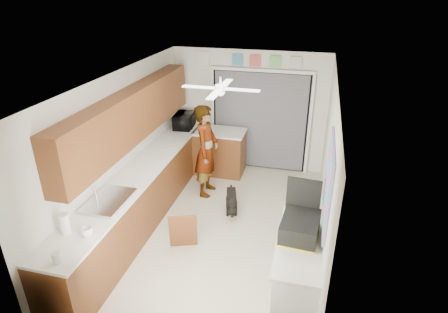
# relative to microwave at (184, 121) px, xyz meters

# --- Properties ---
(floor) EXTENTS (5.00, 5.00, 0.00)m
(floor) POSITION_rel_microwave_xyz_m (1.26, -2.01, -1.09)
(floor) COLOR beige
(floor) RESTS_ON ground
(ceiling) EXTENTS (5.00, 5.00, 0.00)m
(ceiling) POSITION_rel_microwave_xyz_m (1.26, -2.01, 1.41)
(ceiling) COLOR white
(ceiling) RESTS_ON ground
(wall_back) EXTENTS (3.20, 0.00, 3.20)m
(wall_back) POSITION_rel_microwave_xyz_m (1.26, 0.49, 0.16)
(wall_back) COLOR silver
(wall_back) RESTS_ON ground
(wall_front) EXTENTS (3.20, 0.00, 3.20)m
(wall_front) POSITION_rel_microwave_xyz_m (1.26, -4.51, 0.16)
(wall_front) COLOR silver
(wall_front) RESTS_ON ground
(wall_left) EXTENTS (0.00, 5.00, 5.00)m
(wall_left) POSITION_rel_microwave_xyz_m (-0.34, -2.01, 0.16)
(wall_left) COLOR silver
(wall_left) RESTS_ON ground
(wall_right) EXTENTS (0.00, 5.00, 5.00)m
(wall_right) POSITION_rel_microwave_xyz_m (2.86, -2.01, 0.16)
(wall_right) COLOR silver
(wall_right) RESTS_ON ground
(left_base_cabinets) EXTENTS (0.60, 4.80, 0.90)m
(left_base_cabinets) POSITION_rel_microwave_xyz_m (-0.04, -2.01, -0.64)
(left_base_cabinets) COLOR brown
(left_base_cabinets) RESTS_ON floor
(left_countertop) EXTENTS (0.62, 4.80, 0.04)m
(left_countertop) POSITION_rel_microwave_xyz_m (-0.03, -2.01, -0.17)
(left_countertop) COLOR white
(left_countertop) RESTS_ON left_base_cabinets
(upper_cabinets) EXTENTS (0.32, 4.00, 0.80)m
(upper_cabinets) POSITION_rel_microwave_xyz_m (-0.18, -1.81, 0.71)
(upper_cabinets) COLOR brown
(upper_cabinets) RESTS_ON wall_left
(sink_basin) EXTENTS (0.50, 0.76, 0.06)m
(sink_basin) POSITION_rel_microwave_xyz_m (-0.03, -3.01, -0.14)
(sink_basin) COLOR silver
(sink_basin) RESTS_ON left_countertop
(faucet) EXTENTS (0.03, 0.03, 0.22)m
(faucet) POSITION_rel_microwave_xyz_m (-0.22, -3.01, -0.04)
(faucet) COLOR silver
(faucet) RESTS_ON left_countertop
(peninsula_base) EXTENTS (1.00, 0.60, 0.90)m
(peninsula_base) POSITION_rel_microwave_xyz_m (0.76, -0.01, -0.64)
(peninsula_base) COLOR brown
(peninsula_base) RESTS_ON floor
(peninsula_top) EXTENTS (1.04, 0.64, 0.04)m
(peninsula_top) POSITION_rel_microwave_xyz_m (0.76, -0.01, -0.17)
(peninsula_top) COLOR white
(peninsula_top) RESTS_ON peninsula_base
(back_opening_recess) EXTENTS (2.00, 0.06, 2.10)m
(back_opening_recess) POSITION_rel_microwave_xyz_m (1.51, 0.46, -0.04)
(back_opening_recess) COLOR black
(back_opening_recess) RESTS_ON wall_back
(curtain_panel) EXTENTS (1.90, 0.03, 2.05)m
(curtain_panel) POSITION_rel_microwave_xyz_m (1.51, 0.42, -0.04)
(curtain_panel) COLOR slate
(curtain_panel) RESTS_ON wall_back
(door_trim_left) EXTENTS (0.06, 0.04, 2.10)m
(door_trim_left) POSITION_rel_microwave_xyz_m (0.49, 0.43, -0.04)
(door_trim_left) COLOR white
(door_trim_left) RESTS_ON wall_back
(door_trim_right) EXTENTS (0.06, 0.04, 2.10)m
(door_trim_right) POSITION_rel_microwave_xyz_m (2.53, 0.43, -0.04)
(door_trim_right) COLOR white
(door_trim_right) RESTS_ON wall_back
(door_trim_head) EXTENTS (2.10, 0.04, 0.06)m
(door_trim_head) POSITION_rel_microwave_xyz_m (1.51, 0.43, 1.03)
(door_trim_head) COLOR white
(door_trim_head) RESTS_ON wall_back
(header_frame_1) EXTENTS (0.22, 0.02, 0.22)m
(header_frame_1) POSITION_rel_microwave_xyz_m (1.01, 0.46, 1.21)
(header_frame_1) COLOR #4589B8
(header_frame_1) RESTS_ON wall_back
(header_frame_2) EXTENTS (0.22, 0.02, 0.22)m
(header_frame_2) POSITION_rel_microwave_xyz_m (1.36, 0.46, 1.21)
(header_frame_2) COLOR #D04E4E
(header_frame_2) RESTS_ON wall_back
(header_frame_3) EXTENTS (0.22, 0.02, 0.22)m
(header_frame_3) POSITION_rel_microwave_xyz_m (1.76, 0.46, 1.21)
(header_frame_3) COLOR #71C470
(header_frame_3) RESTS_ON wall_back
(header_frame_4) EXTENTS (0.22, 0.02, 0.22)m
(header_frame_4) POSITION_rel_microwave_xyz_m (2.16, 0.46, 1.21)
(header_frame_4) COLOR beige
(header_frame_4) RESTS_ON wall_back
(route66_sign) EXTENTS (0.22, 0.02, 0.26)m
(route66_sign) POSITION_rel_microwave_xyz_m (0.31, 0.46, 1.21)
(route66_sign) COLOR silver
(route66_sign) RESTS_ON wall_back
(right_counter_base) EXTENTS (0.50, 1.40, 0.90)m
(right_counter_base) POSITION_rel_microwave_xyz_m (2.61, -3.21, -0.64)
(right_counter_base) COLOR white
(right_counter_base) RESTS_ON floor
(right_counter_top) EXTENTS (0.54, 1.44, 0.04)m
(right_counter_top) POSITION_rel_microwave_xyz_m (2.60, -3.21, -0.17)
(right_counter_top) COLOR white
(right_counter_top) RESTS_ON right_counter_base
(abstract_painting) EXTENTS (0.03, 1.15, 0.95)m
(abstract_painting) POSITION_rel_microwave_xyz_m (2.84, -3.01, 0.56)
(abstract_painting) COLOR #E353A2
(abstract_painting) RESTS_ON wall_right
(ceiling_fan) EXTENTS (1.14, 1.14, 0.24)m
(ceiling_fan) POSITION_rel_microwave_xyz_m (1.26, -1.81, 1.23)
(ceiling_fan) COLOR white
(ceiling_fan) RESTS_ON ceiling
(microwave) EXTENTS (0.42, 0.58, 0.30)m
(microwave) POSITION_rel_microwave_xyz_m (0.00, 0.00, 0.00)
(microwave) COLOR black
(microwave) RESTS_ON left_countertop
(cup) EXTENTS (0.17, 0.17, 0.11)m
(cup) POSITION_rel_microwave_xyz_m (0.10, -3.75, -0.10)
(cup) COLOR white
(cup) RESTS_ON left_countertop
(jar_b) EXTENTS (0.12, 0.12, 0.14)m
(jar_b) POSITION_rel_microwave_xyz_m (0.06, -4.26, -0.08)
(jar_b) COLOR silver
(jar_b) RESTS_ON left_countertop
(paper_towel_roll) EXTENTS (0.14, 0.14, 0.26)m
(paper_towel_roll) POSITION_rel_microwave_xyz_m (-0.18, -3.76, -0.02)
(paper_towel_roll) COLOR white
(paper_towel_roll) RESTS_ON left_countertop
(suitcase) EXTENTS (0.47, 0.60, 0.25)m
(suitcase) POSITION_rel_microwave_xyz_m (2.58, -3.12, -0.03)
(suitcase) COLOR black
(suitcase) RESTS_ON right_counter_top
(suitcase_rim) EXTENTS (0.48, 0.61, 0.02)m
(suitcase_rim) POSITION_rel_microwave_xyz_m (2.58, -3.12, -0.14)
(suitcase_rim) COLOR yellow
(suitcase_rim) RESTS_ON suitcase
(suitcase_lid) EXTENTS (0.42, 0.06, 0.50)m
(suitcase_lid) POSITION_rel_microwave_xyz_m (2.58, -2.83, 0.22)
(suitcase_lid) COLOR black
(suitcase_lid) RESTS_ON suitcase
(cabinet_door_panel) EXTENTS (0.45, 0.30, 0.62)m
(cabinet_door_panel) POSITION_rel_microwave_xyz_m (0.88, -2.59, -0.78)
(cabinet_door_panel) COLOR brown
(cabinet_door_panel) RESTS_ON floor
(man) EXTENTS (0.42, 0.64, 1.76)m
(man) POSITION_rel_microwave_xyz_m (0.74, -0.89, -0.21)
(man) COLOR white
(man) RESTS_ON floor
(dog) EXTENTS (0.37, 0.59, 0.43)m
(dog) POSITION_rel_microwave_xyz_m (1.35, -1.43, -0.87)
(dog) COLOR black
(dog) RESTS_ON floor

